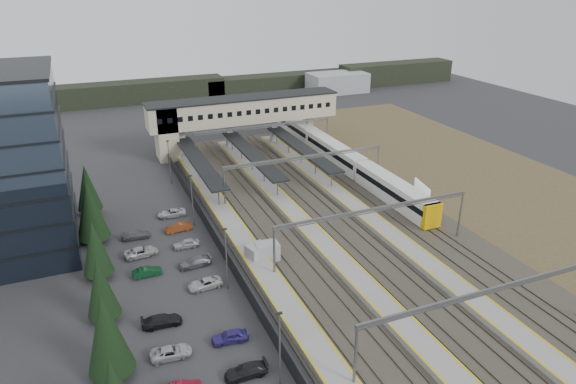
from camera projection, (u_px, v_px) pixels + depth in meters
name	position (u px, v px, depth m)	size (l,w,h in m)	color
ground	(267.00, 246.00, 71.16)	(220.00, 220.00, 0.00)	#2B2B2D
conifer_row	(97.00, 260.00, 58.26)	(4.42, 49.82, 9.50)	black
car_park	(184.00, 292.00, 59.76)	(10.62, 44.70, 1.29)	#B2B3B6
lampposts	(207.00, 224.00, 67.71)	(0.50, 53.25, 8.07)	slate
fence	(212.00, 232.00, 72.73)	(0.08, 90.00, 2.00)	#26282B
relay_cabin_near	(267.00, 252.00, 67.11)	(3.10, 2.33, 2.51)	#9C9EA2
relay_cabin_far	(257.00, 253.00, 66.79)	(3.18, 2.89, 2.42)	#9C9EA2
rail_corridor	(313.00, 218.00, 78.56)	(34.00, 90.00, 0.92)	#333028
canopies	(252.00, 154.00, 95.01)	(23.10, 30.00, 3.28)	black
footbridge	(231.00, 114.00, 106.42)	(40.40, 6.40, 11.20)	#BBB094
gantries	(336.00, 186.00, 75.55)	(28.40, 62.28, 7.17)	slate
train	(336.00, 154.00, 100.74)	(2.97, 62.06, 3.74)	white
billboard	(422.00, 192.00, 80.96)	(1.17, 5.31, 4.46)	slate
scrub_east	(495.00, 186.00, 91.16)	(34.00, 120.00, 0.06)	#4E3D27
treeline_far	(236.00, 86.00, 156.75)	(170.00, 19.00, 7.00)	black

